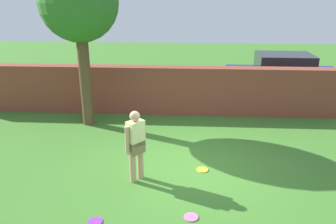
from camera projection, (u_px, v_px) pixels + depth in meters
ground_plane at (190, 169)px, 8.00m from camera, size 40.00×40.00×0.00m
brick_wall at (146, 90)px, 11.43m from camera, size 12.67×0.50×1.60m
tree at (79, 5)px, 9.50m from camera, size 2.24×2.24×4.77m
person at (136, 143)px, 7.26m from camera, size 0.40×0.43×1.62m
car at (283, 77)px, 12.91m from camera, size 4.22×1.96×1.72m
frisbee_pink at (191, 217)px, 6.30m from camera, size 0.27×0.27×0.02m
frisbee_purple at (95, 222)px, 6.18m from camera, size 0.27×0.27×0.02m
frisbee_yellow at (202, 170)px, 7.96m from camera, size 0.27×0.27×0.02m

